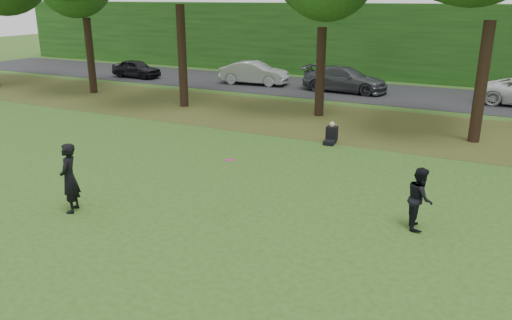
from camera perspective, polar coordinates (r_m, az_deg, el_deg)
The scene contains 9 objects.
ground at distance 11.11m, azimuth -2.58°, elevation -11.17°, with size 120.00×120.00×0.00m, color #2E4A17.
leaf_litter at distance 22.63m, azimuth 13.59°, elevation 3.77°, with size 60.00×7.00×0.01m, color #4F431C.
street at distance 30.31m, azimuth 17.15°, elevation 7.07°, with size 70.00×7.00×0.02m, color black.
far_hedge at distance 35.88m, azimuth 19.24°, elevation 12.51°, with size 70.00×3.00×5.00m, color #194513.
player_left at distance 13.90m, azimuth -20.56°, elevation -1.95°, with size 0.68×0.45×1.87m, color black.
player_right at distance 12.80m, azimuth 18.21°, elevation -4.16°, with size 0.76×0.59×1.56m, color black.
parked_cars at distance 29.69m, azimuth 16.71°, elevation 8.31°, with size 36.27×3.62×1.50m.
frisbee at distance 12.02m, azimuth -3.01°, elevation 0.02°, with size 0.36×0.35×0.12m.
seated_person at distance 19.63m, azimuth 8.59°, elevation 2.83°, with size 0.45×0.75×0.83m.
Camera 1 is at (4.75, -8.44, 5.45)m, focal length 35.00 mm.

